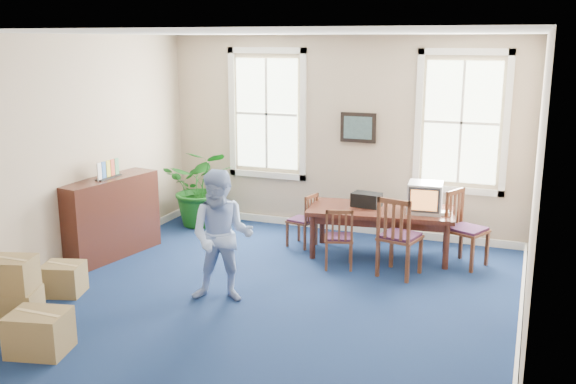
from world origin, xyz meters
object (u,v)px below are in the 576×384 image
(crt_tv, at_px, (425,197))
(man, at_px, (222,236))
(chair_near_left, at_px, (339,237))
(conference_table, at_px, (380,232))
(credenza, at_px, (110,215))
(cardboard_boxes, at_px, (34,289))
(potted_plant, at_px, (202,187))

(crt_tv, distance_m, man, 3.15)
(crt_tv, relative_size, chair_near_left, 0.59)
(conference_table, bearing_deg, credenza, -165.77)
(cardboard_boxes, bearing_deg, chair_near_left, 48.91)
(potted_plant, bearing_deg, cardboard_boxes, -87.95)
(man, bearing_deg, credenza, 144.16)
(conference_table, distance_m, potted_plant, 3.26)
(credenza, height_order, potted_plant, potted_plant)
(man, height_order, potted_plant, man)
(cardboard_boxes, bearing_deg, conference_table, 50.65)
(potted_plant, bearing_deg, conference_table, -8.05)
(cardboard_boxes, bearing_deg, crt_tv, 45.78)
(man, distance_m, cardboard_boxes, 2.19)
(chair_near_left, xyz_separation_m, credenza, (-3.27, -0.75, 0.19))
(potted_plant, height_order, cardboard_boxes, potted_plant)
(potted_plant, distance_m, cardboard_boxes, 4.20)
(crt_tv, xyz_separation_m, chair_near_left, (-1.05, -0.76, -0.49))
(crt_tv, xyz_separation_m, credenza, (-4.31, -1.51, -0.30))
(crt_tv, bearing_deg, potted_plant, 168.69)
(chair_near_left, bearing_deg, conference_table, -138.40)
(chair_near_left, xyz_separation_m, cardboard_boxes, (-2.63, -3.02, -0.02))
(conference_table, bearing_deg, man, -128.35)
(crt_tv, relative_size, credenza, 0.32)
(chair_near_left, relative_size, credenza, 0.55)
(credenza, bearing_deg, potted_plant, 85.75)
(potted_plant, relative_size, cardboard_boxes, 0.93)
(credenza, bearing_deg, man, -11.35)
(conference_table, xyz_separation_m, credenza, (-3.69, -1.47, 0.27))
(man, relative_size, credenza, 1.02)
(conference_table, height_order, cardboard_boxes, cardboard_boxes)
(conference_table, relative_size, potted_plant, 1.56)
(conference_table, height_order, potted_plant, potted_plant)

